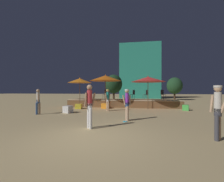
{
  "coord_description": "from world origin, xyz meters",
  "views": [
    {
      "loc": [
        1.54,
        -4.72,
        1.58
      ],
      "look_at": [
        0.0,
        4.91,
        1.54
      ],
      "focal_mm": 24.0,
      "sensor_mm": 36.0,
      "label": 1
    }
  ],
  "objects_px": {
    "cube_seat_0": "(186,108)",
    "person_0": "(127,103)",
    "person_3": "(108,99)",
    "bistro_chair_0": "(163,94)",
    "patio_umbrella_0": "(148,79)",
    "background_tree_0": "(175,86)",
    "frisbee_disc": "(125,122)",
    "patio_umbrella_1": "(105,78)",
    "cube_seat_2": "(68,109)",
    "background_tree_1": "(114,84)",
    "patio_umbrella_2": "(80,81)",
    "cube_seat_3": "(79,106)",
    "person_4": "(218,109)",
    "person_1": "(38,101)",
    "cube_seat_1": "(105,106)",
    "bistro_chair_2": "(105,93)",
    "person_2": "(90,104)",
    "bistro_chair_1": "(133,93)",
    "bistro_chair_3": "(146,94)"
  },
  "relations": [
    {
      "from": "cube_seat_2",
      "to": "person_1",
      "type": "relative_size",
      "value": 0.39
    },
    {
      "from": "cube_seat_0",
      "to": "person_3",
      "type": "height_order",
      "value": "person_3"
    },
    {
      "from": "person_3",
      "to": "bistro_chair_0",
      "type": "distance_m",
      "value": 5.83
    },
    {
      "from": "person_0",
      "to": "person_2",
      "type": "xyz_separation_m",
      "value": [
        -1.43,
        -1.86,
        0.09
      ]
    },
    {
      "from": "cube_seat_0",
      "to": "person_0",
      "type": "bearing_deg",
      "value": -132.36
    },
    {
      "from": "bistro_chair_0",
      "to": "frisbee_disc",
      "type": "xyz_separation_m",
      "value": [
        -3.05,
        -7.29,
        -1.25
      ]
    },
    {
      "from": "background_tree_1",
      "to": "patio_umbrella_1",
      "type": "bearing_deg",
      "value": -87.55
    },
    {
      "from": "patio_umbrella_1",
      "to": "cube_seat_2",
      "type": "distance_m",
      "value": 4.53
    },
    {
      "from": "person_4",
      "to": "person_3",
      "type": "bearing_deg",
      "value": 80.95
    },
    {
      "from": "patio_umbrella_0",
      "to": "background_tree_0",
      "type": "bearing_deg",
      "value": 67.5
    },
    {
      "from": "cube_seat_0",
      "to": "person_3",
      "type": "xyz_separation_m",
      "value": [
        -6.01,
        -1.31,
        0.7
      ]
    },
    {
      "from": "cube_seat_1",
      "to": "person_1",
      "type": "height_order",
      "value": "person_1"
    },
    {
      "from": "patio_umbrella_0",
      "to": "person_3",
      "type": "xyz_separation_m",
      "value": [
        -3.14,
        -1.78,
        -1.6
      ]
    },
    {
      "from": "patio_umbrella_2",
      "to": "person_4",
      "type": "xyz_separation_m",
      "value": [
        7.65,
        -7.91,
        -1.48
      ]
    },
    {
      "from": "bistro_chair_3",
      "to": "cube_seat_1",
      "type": "bearing_deg",
      "value": -39.73
    },
    {
      "from": "person_2",
      "to": "person_4",
      "type": "xyz_separation_m",
      "value": [
        4.45,
        -0.77,
        -0.02
      ]
    },
    {
      "from": "background_tree_1",
      "to": "person_2",
      "type": "bearing_deg",
      "value": -85.56
    },
    {
      "from": "bistro_chair_1",
      "to": "bistro_chair_2",
      "type": "bearing_deg",
      "value": -46.62
    },
    {
      "from": "frisbee_disc",
      "to": "person_1",
      "type": "bearing_deg",
      "value": 166.21
    },
    {
      "from": "patio_umbrella_2",
      "to": "cube_seat_3",
      "type": "xyz_separation_m",
      "value": [
        0.25,
        -0.91,
        -2.26
      ]
    },
    {
      "from": "person_4",
      "to": "background_tree_1",
      "type": "relative_size",
      "value": 0.47
    },
    {
      "from": "bistro_chair_0",
      "to": "bistro_chair_2",
      "type": "distance_m",
      "value": 5.49
    },
    {
      "from": "cube_seat_3",
      "to": "cube_seat_0",
      "type": "bearing_deg",
      "value": 2.43
    },
    {
      "from": "cube_seat_1",
      "to": "person_3",
      "type": "relative_size",
      "value": 0.43
    },
    {
      "from": "person_1",
      "to": "frisbee_disc",
      "type": "distance_m",
      "value": 6.04
    },
    {
      "from": "patio_umbrella_0",
      "to": "bistro_chair_3",
      "type": "xyz_separation_m",
      "value": [
        -0.08,
        1.44,
        -1.25
      ]
    },
    {
      "from": "cube_seat_0",
      "to": "bistro_chair_1",
      "type": "relative_size",
      "value": 0.65
    },
    {
      "from": "bistro_chair_0",
      "to": "frisbee_disc",
      "type": "relative_size",
      "value": 3.95
    },
    {
      "from": "patio_umbrella_1",
      "to": "person_2",
      "type": "relative_size",
      "value": 1.65
    },
    {
      "from": "cube_seat_0",
      "to": "frisbee_disc",
      "type": "distance_m",
      "value": 6.73
    },
    {
      "from": "person_1",
      "to": "bistro_chair_3",
      "type": "bearing_deg",
      "value": 177.4
    },
    {
      "from": "bistro_chair_0",
      "to": "background_tree_0",
      "type": "bearing_deg",
      "value": -55.66
    },
    {
      "from": "cube_seat_1",
      "to": "bistro_chair_2",
      "type": "height_order",
      "value": "bistro_chair_2"
    },
    {
      "from": "patio_umbrella_1",
      "to": "person_0",
      "type": "height_order",
      "value": "patio_umbrella_1"
    },
    {
      "from": "person_3",
      "to": "background_tree_0",
      "type": "relative_size",
      "value": 0.45
    },
    {
      "from": "person_0",
      "to": "bistro_chair_1",
      "type": "xyz_separation_m",
      "value": [
        0.19,
        7.09,
        0.36
      ]
    },
    {
      "from": "patio_umbrella_0",
      "to": "patio_umbrella_2",
      "type": "xyz_separation_m",
      "value": [
        -6.11,
        0.07,
        -0.04
      ]
    },
    {
      "from": "frisbee_disc",
      "to": "person_0",
      "type": "bearing_deg",
      "value": 77.02
    },
    {
      "from": "cube_seat_1",
      "to": "person_3",
      "type": "height_order",
      "value": "person_3"
    },
    {
      "from": "cube_seat_2",
      "to": "background_tree_1",
      "type": "bearing_deg",
      "value": 80.59
    },
    {
      "from": "bistro_chair_0",
      "to": "background_tree_0",
      "type": "xyz_separation_m",
      "value": [
        3.68,
        10.77,
        1.06
      ]
    },
    {
      "from": "patio_umbrella_0",
      "to": "cube_seat_2",
      "type": "bearing_deg",
      "value": -150.9
    },
    {
      "from": "cube_seat_3",
      "to": "person_4",
      "type": "relative_size",
      "value": 0.33
    },
    {
      "from": "cube_seat_0",
      "to": "cube_seat_3",
      "type": "relative_size",
      "value": 1.02
    },
    {
      "from": "patio_umbrella_1",
      "to": "person_2",
      "type": "distance_m",
      "value": 7.39
    },
    {
      "from": "person_1",
      "to": "background_tree_1",
      "type": "relative_size",
      "value": 0.45
    },
    {
      "from": "background_tree_0",
      "to": "cube_seat_0",
      "type": "bearing_deg",
      "value": -100.12
    },
    {
      "from": "patio_umbrella_1",
      "to": "bistro_chair_1",
      "type": "distance_m",
      "value": 3.33
    },
    {
      "from": "patio_umbrella_1",
      "to": "frisbee_disc",
      "type": "relative_size",
      "value": 13.13
    },
    {
      "from": "frisbee_disc",
      "to": "background_tree_0",
      "type": "height_order",
      "value": "background_tree_0"
    }
  ]
}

